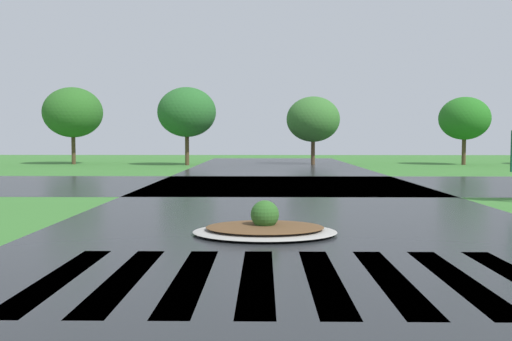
{
  "coord_description": "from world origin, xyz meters",
  "views": [
    {
      "loc": [
        -0.81,
        -2.01,
        1.91
      ],
      "look_at": [
        -0.96,
        8.44,
        1.3
      ],
      "focal_mm": 39.29,
      "sensor_mm": 36.0,
      "label": 1
    }
  ],
  "objects": [
    {
      "name": "background_treeline",
      "position": [
        4.83,
        37.28,
        3.77
      ],
      "size": [
        41.44,
        6.14,
        6.4
      ],
      "color": "#4C3823",
      "rests_on": "ground"
    },
    {
      "name": "asphalt_cross_road",
      "position": [
        0.0,
        20.73,
        0.0
      ],
      "size": [
        90.0,
        9.81,
        0.01
      ],
      "primitive_type": "cube",
      "color": "#232628",
      "rests_on": "ground"
    },
    {
      "name": "median_island",
      "position": [
        -0.79,
        8.92,
        0.13
      ],
      "size": [
        2.84,
        2.16,
        0.68
      ],
      "color": "#9E9B93",
      "rests_on": "ground"
    },
    {
      "name": "crosswalk_stripes",
      "position": [
        -0.0,
        5.48,
        0.0
      ],
      "size": [
        7.65,
        3.59,
        0.01
      ],
      "color": "white",
      "rests_on": "ground"
    },
    {
      "name": "asphalt_roadway",
      "position": [
        0.0,
        10.0,
        0.0
      ],
      "size": [
        10.9,
        80.0,
        0.01
      ],
      "primitive_type": "cube",
      "color": "#232628",
      "rests_on": "ground"
    }
  ]
}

